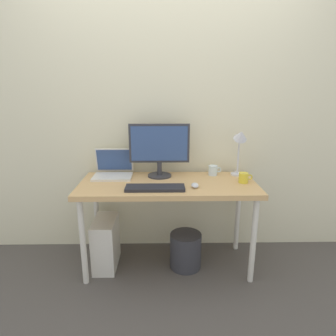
# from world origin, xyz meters

# --- Properties ---
(ground_plane) EXTENTS (6.00, 6.00, 0.00)m
(ground_plane) POSITION_xyz_m (0.00, 0.00, 0.00)
(ground_plane) COLOR #4C4742
(back_wall) EXTENTS (4.40, 0.04, 2.60)m
(back_wall) POSITION_xyz_m (0.00, 0.36, 1.30)
(back_wall) COLOR beige
(back_wall) RESTS_ON ground_plane
(desk) EXTENTS (1.40, 0.60, 0.74)m
(desk) POSITION_xyz_m (0.00, 0.00, 0.67)
(desk) COLOR tan
(desk) RESTS_ON ground_plane
(monitor) EXTENTS (0.50, 0.20, 0.45)m
(monitor) POSITION_xyz_m (-0.07, 0.17, 0.99)
(monitor) COLOR #333338
(monitor) RESTS_ON desk
(laptop) EXTENTS (0.32, 0.26, 0.23)m
(laptop) POSITION_xyz_m (-0.46, 0.19, 0.79)
(laptop) COLOR silver
(laptop) RESTS_ON desk
(desk_lamp) EXTENTS (0.11, 0.16, 0.42)m
(desk_lamp) POSITION_xyz_m (0.60, 0.17, 1.03)
(desk_lamp) COLOR silver
(desk_lamp) RESTS_ON desk
(keyboard) EXTENTS (0.44, 0.14, 0.02)m
(keyboard) POSITION_xyz_m (-0.10, -0.16, 0.75)
(keyboard) COLOR #232328
(keyboard) RESTS_ON desk
(mouse) EXTENTS (0.06, 0.09, 0.03)m
(mouse) POSITION_xyz_m (0.20, -0.12, 0.75)
(mouse) COLOR silver
(mouse) RESTS_ON desk
(coffee_mug) EXTENTS (0.11, 0.08, 0.08)m
(coffee_mug) POSITION_xyz_m (0.60, -0.01, 0.78)
(coffee_mug) COLOR yellow
(coffee_mug) RESTS_ON desk
(glass_cup) EXTENTS (0.11, 0.08, 0.08)m
(glass_cup) POSITION_xyz_m (0.39, 0.20, 0.78)
(glass_cup) COLOR silver
(glass_cup) RESTS_ON desk
(computer_tower) EXTENTS (0.18, 0.36, 0.42)m
(computer_tower) POSITION_xyz_m (-0.52, -0.01, 0.21)
(computer_tower) COLOR silver
(computer_tower) RESTS_ON ground_plane
(wastebasket) EXTENTS (0.26, 0.26, 0.30)m
(wastebasket) POSITION_xyz_m (0.15, -0.04, 0.15)
(wastebasket) COLOR #333338
(wastebasket) RESTS_ON ground_plane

